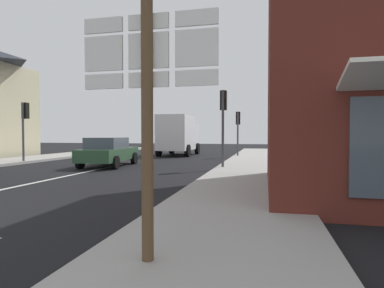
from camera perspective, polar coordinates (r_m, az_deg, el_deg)
The scene contains 9 objects.
ground_plane at distance 16.05m, azimuth -15.21°, elevation -4.16°, with size 80.00×80.00×0.00m, color black.
sidewalk_right at distance 12.18m, azimuth 9.97°, elevation -5.66°, with size 3.17×44.00×0.14m, color #9E9B96.
lane_centre_stripe at distance 12.70m, azimuth -23.82°, elevation -5.78°, with size 0.16×12.00×0.01m, color silver.
sedan_far at distance 16.80m, azimuth -14.67°, elevation -1.30°, with size 2.24×4.33×1.47m.
delivery_truck at distance 24.76m, azimuth -2.46°, elevation 1.78°, with size 2.50×5.01×3.05m.
route_sign_post at distance 3.82m, azimuth -7.90°, elevation 7.27°, with size 1.66×0.14×3.20m.
traffic_light_near_left at distance 20.29m, azimuth -27.68°, elevation 4.07°, with size 0.30×0.49×3.41m.
traffic_light_near_right at distance 14.91m, azimuth 5.61°, elevation 5.86°, with size 0.30×0.49×3.66m.
traffic_light_far_right at distance 22.86m, azimuth 8.21°, elevation 3.62°, with size 0.30×0.49×3.23m.
Camera 1 is at (7.56, -4.06, 1.63)m, focal length 29.88 mm.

